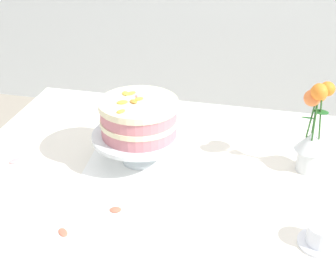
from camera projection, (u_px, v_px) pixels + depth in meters
The scene contains 9 objects.
dining_table at pixel (185, 203), 1.51m from camera, with size 1.40×1.00×0.74m.
linen_napkin at pixel (140, 161), 1.54m from camera, with size 0.32×0.32×0.00m, color white.
cake_stand at pixel (139, 139), 1.51m from camera, with size 0.29×0.29×0.10m.
layer_cake at pixel (139, 117), 1.47m from camera, with size 0.24×0.24×0.12m.
flower_vase at pixel (313, 131), 1.44m from camera, with size 0.10×0.10×0.29m.
teacup at pixel (322, 236), 1.20m from camera, with size 0.12×0.11×0.06m.
loose_petal_0 at pixel (116, 210), 1.33m from camera, with size 0.03×0.03×0.01m, color #E56B51.
loose_petal_1 at pixel (63, 232), 1.25m from camera, with size 0.04×0.02×0.00m, color #E56B51.
loose_petal_2 at pixel (16, 161), 1.55m from camera, with size 0.04×0.03×0.00m, color pink.
Camera 1 is at (0.23, -1.23, 1.56)m, focal length 52.61 mm.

